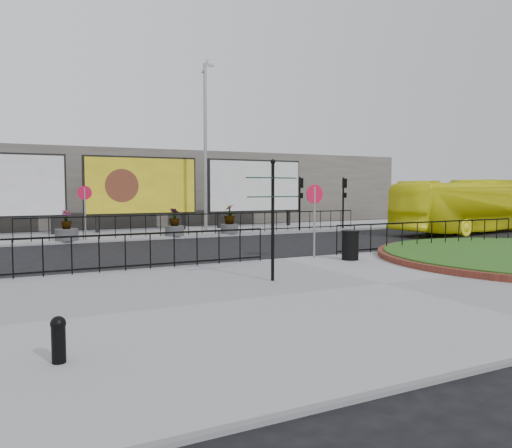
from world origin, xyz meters
TOP-DOWN VIEW (x-y plane):
  - ground at (0.00, 0.00)m, footprint 90.00×90.00m
  - pavement_near at (0.00, -5.00)m, footprint 30.00×10.00m
  - pavement_far at (0.00, 12.00)m, footprint 44.00×6.00m
  - railing_near_left at (-6.00, -0.30)m, footprint 10.00×0.10m
  - railing_near_right at (6.50, -0.30)m, footprint 9.00×0.10m
  - railing_far at (1.00, 9.30)m, footprint 18.00×0.10m
  - speed_sign_far at (-5.00, 9.40)m, footprint 0.64×0.07m
  - speed_sign_near at (1.00, -0.40)m, footprint 0.64×0.07m
  - billboard_mid at (-1.50, 12.97)m, footprint 6.20×0.31m
  - billboard_right at (5.50, 12.97)m, footprint 6.20×0.31m
  - lamp_post at (1.51, 11.00)m, footprint 0.74×0.18m
  - signal_pole_a at (6.50, 9.34)m, footprint 0.22×0.26m
  - signal_pole_b at (9.50, 9.34)m, footprint 0.22×0.26m
  - building_backdrop at (0.00, 22.00)m, footprint 40.00×10.00m
  - fingerpost_sign at (-2.25, -3.41)m, footprint 1.44×0.29m
  - bollard at (-7.70, -7.38)m, footprint 0.21×0.21m
  - litter_bin at (1.81, -1.31)m, footprint 0.59×0.59m
  - bus at (14.73, 4.83)m, footprint 10.79×3.61m
  - planter_a at (-5.81, 9.40)m, footprint 1.01×1.01m
  - planter_b at (-0.78, 9.40)m, footprint 0.94×0.94m
  - planter_c at (2.20, 9.40)m, footprint 0.93×0.93m

SIDE VIEW (x-z plane):
  - ground at x=0.00m, z-range 0.00..0.00m
  - pavement_near at x=0.00m, z-range 0.00..0.12m
  - pavement_far at x=0.00m, z-range 0.00..0.12m
  - bollard at x=-7.70m, z-range 0.15..0.79m
  - planter_a at x=-5.81m, z-range -0.12..1.26m
  - planter_b at x=-0.78m, z-range -0.09..1.29m
  - litter_bin at x=1.81m, z-range 0.12..1.10m
  - railing_near_left at x=-6.00m, z-range 0.12..1.22m
  - railing_near_right at x=6.50m, z-range 0.12..1.22m
  - railing_far at x=1.00m, z-range 0.12..1.22m
  - planter_c at x=2.20m, z-range -0.05..1.47m
  - bus at x=14.73m, z-range 0.00..2.95m
  - speed_sign_far at x=-5.00m, z-range 0.68..3.15m
  - speed_sign_near at x=1.00m, z-range 0.68..3.15m
  - fingerpost_sign at x=-2.25m, z-range 0.44..3.51m
  - signal_pole_a at x=6.50m, z-range 0.60..3.60m
  - signal_pole_b at x=9.50m, z-range 0.60..3.60m
  - building_backdrop at x=0.00m, z-range 0.00..5.00m
  - billboard_mid at x=-1.50m, z-range 0.55..4.65m
  - billboard_right at x=5.50m, z-range 0.55..4.65m
  - lamp_post at x=1.51m, z-range 0.21..9.44m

